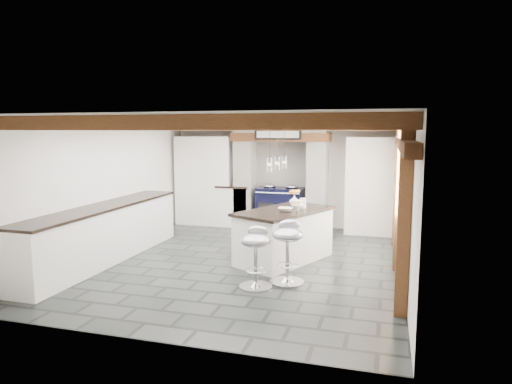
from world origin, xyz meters
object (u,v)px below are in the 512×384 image
(bar_stool_near, at_px, (287,245))
(bar_stool_far, at_px, (256,250))
(range_cooker, at_px, (280,207))
(kitchen_island, at_px, (284,235))

(bar_stool_near, relative_size, bar_stool_far, 1.06)
(range_cooker, relative_size, kitchen_island, 0.52)
(bar_stool_far, bearing_deg, range_cooker, 88.92)
(bar_stool_near, xyz_separation_m, bar_stool_far, (-0.37, -0.30, -0.03))
(range_cooker, xyz_separation_m, bar_stool_far, (0.55, -3.84, 0.06))
(bar_stool_near, bearing_deg, range_cooker, 80.22)
(kitchen_island, height_order, bar_stool_near, kitchen_island)
(range_cooker, height_order, kitchen_island, kitchen_island)
(range_cooker, relative_size, bar_stool_near, 1.12)
(range_cooker, bearing_deg, bar_stool_far, -81.88)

